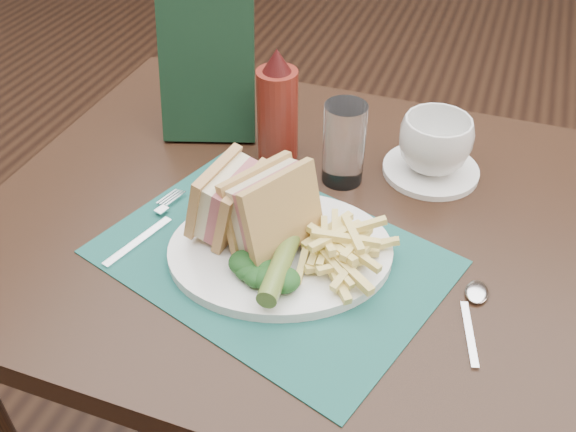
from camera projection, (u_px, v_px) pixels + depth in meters
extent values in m
plane|color=black|center=(354.00, 313.00, 1.78)|extent=(7.00, 7.00, 0.00)
cube|color=#19514A|center=(272.00, 257.00, 0.86)|extent=(0.51, 0.43, 0.00)
cylinder|color=#536D29|center=(280.00, 267.00, 0.79)|extent=(0.04, 0.12, 0.03)
cylinder|color=white|center=(430.00, 170.00, 1.01)|extent=(0.19, 0.19, 0.01)
imported|color=white|center=(435.00, 144.00, 0.98)|extent=(0.15, 0.15, 0.09)
cylinder|color=white|center=(344.00, 144.00, 0.96)|extent=(0.06, 0.06, 0.13)
cube|color=black|center=(207.00, 65.00, 1.03)|extent=(0.17, 0.14, 0.24)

